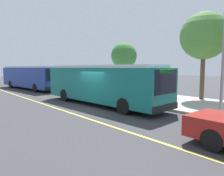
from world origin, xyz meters
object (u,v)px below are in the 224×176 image
at_px(transit_bus_second, 31,77).
at_px(waiting_bench, 148,92).
at_px(transit_bus_main, 102,83).
at_px(route_sign_post, 147,79).
at_px(pedestrian_commuter, 124,86).

xyz_separation_m(transit_bus_second, waiting_bench, (15.21, 4.83, -0.98)).
relative_size(transit_bus_main, waiting_bench, 6.94).
xyz_separation_m(transit_bus_main, route_sign_post, (2.30, 2.41, 0.34)).
bearing_deg(pedestrian_commuter, transit_bus_main, -74.40).
bearing_deg(transit_bus_main, route_sign_post, 46.29).
bearing_deg(transit_bus_second, pedestrian_commuter, 12.93).
distance_m(transit_bus_main, pedestrian_commuter, 3.37).
xyz_separation_m(waiting_bench, pedestrian_commuter, (-1.36, -1.65, 0.48)).
distance_m(waiting_bench, route_sign_post, 3.34).
bearing_deg(route_sign_post, transit_bus_second, -172.07).
xyz_separation_m(route_sign_post, pedestrian_commuter, (-3.20, 0.81, -0.84)).
height_order(transit_bus_main, route_sign_post, same).
height_order(transit_bus_main, pedestrian_commuter, transit_bus_main).
distance_m(route_sign_post, pedestrian_commuter, 3.40).
relative_size(waiting_bench, pedestrian_commuter, 0.95).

